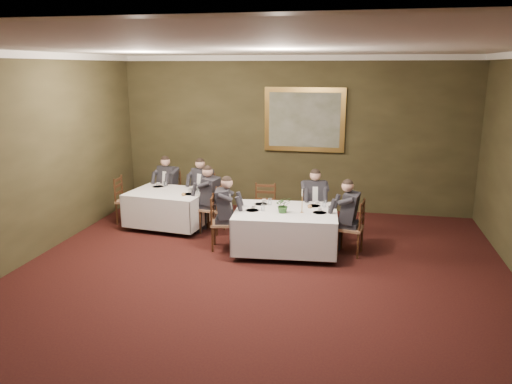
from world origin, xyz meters
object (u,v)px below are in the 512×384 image
(table_main, at_px, (286,227))
(chair_main_backleft, at_px, (264,220))
(table_second, at_px, (169,206))
(chair_sec_backleft, at_px, (170,203))
(painting, at_px, (304,120))
(centerpiece, at_px, (283,204))
(chair_sec_endright, at_px, (213,218))
(candlestick, at_px, (302,204))
(diner_sec_backleft, at_px, (169,193))
(chair_sec_endleft, at_px, (128,210))
(chair_main_backright, at_px, (313,222))
(diner_main_endleft, at_px, (223,222))
(diner_sec_endright, at_px, (212,207))
(chair_main_endright, at_px, (350,239))
(diner_sec_backright, at_px, (203,196))
(diner_main_backright, at_px, (314,211))
(chair_sec_backright, at_px, (204,206))
(chair_main_endleft, at_px, (223,234))
(diner_main_endright, at_px, (350,227))

(table_main, bearing_deg, chair_main_backleft, 122.04)
(table_second, height_order, chair_sec_backleft, chair_sec_backleft)
(table_second, distance_m, painting, 3.57)
(table_main, distance_m, centerpiece, 0.49)
(chair_sec_endright, relative_size, candlestick, 2.31)
(table_main, distance_m, candlestick, 0.56)
(table_main, xyz_separation_m, diner_sec_backleft, (-2.89, 1.73, 0.06))
(table_main, bearing_deg, chair_sec_endleft, 164.04)
(chair_main_backright, distance_m, diner_main_endleft, 1.89)
(diner_sec_endright, bearing_deg, chair_sec_endright, -90.00)
(chair_sec_endleft, xyz_separation_m, candlestick, (3.84, -1.07, 0.64))
(table_second, distance_m, chair_main_endright, 3.81)
(chair_sec_endleft, bearing_deg, chair_main_endright, 74.90)
(chair_main_backleft, distance_m, diner_sec_backright, 1.69)
(diner_sec_backleft, distance_m, chair_sec_endright, 1.63)
(diner_main_backright, relative_size, diner_sec_endright, 1.00)
(table_main, xyz_separation_m, diner_sec_endright, (-1.60, 0.78, 0.06))
(table_main, xyz_separation_m, chair_sec_backleft, (-2.89, 1.74, -0.17))
(table_second, bearing_deg, diner_sec_endright, -6.93)
(diner_main_endleft, height_order, diner_sec_endright, same)
(chair_main_backleft, bearing_deg, chair_sec_endright, 3.02)
(chair_sec_endleft, bearing_deg, diner_sec_backright, 108.56)
(diner_sec_endright, bearing_deg, chair_main_endright, -96.37)
(centerpiece, xyz_separation_m, candlestick, (0.32, 0.08, 0.01))
(chair_main_backleft, relative_size, painting, 0.55)
(chair_sec_backright, bearing_deg, diner_main_endleft, 132.26)
(table_second, distance_m, chair_sec_backright, 0.92)
(chair_main_endleft, xyz_separation_m, candlestick, (1.44, 0.03, 0.64))
(chair_main_backleft, distance_m, centerpiece, 1.32)
(table_second, relative_size, chair_sec_backleft, 1.70)
(chair_main_backright, xyz_separation_m, diner_sec_backleft, (-3.31, 0.76, 0.23))
(chair_main_backright, xyz_separation_m, painting, (-0.41, 1.78, 1.81))
(diner_sec_endright, relative_size, chair_sec_endleft, 1.35)
(centerpiece, bearing_deg, diner_main_backright, 67.87)
(diner_main_endright, bearing_deg, chair_main_endleft, 103.93)
(table_main, height_order, chair_sec_endright, chair_sec_endright)
(chair_main_backleft, distance_m, diner_main_endright, 1.90)
(chair_main_backleft, relative_size, diner_sec_endright, 0.74)
(diner_main_endleft, height_order, centerpiece, diner_main_endleft)
(table_second, xyz_separation_m, candlestick, (2.86, -0.96, 0.47))
(chair_main_endright, height_order, chair_sec_endleft, same)
(chair_main_endright, bearing_deg, chair_sec_endright, 85.27)
(diner_main_endright, distance_m, centerpiece, 1.26)
(diner_main_endleft, relative_size, chair_sec_endright, 1.35)
(chair_main_endleft, relative_size, candlestick, 2.31)
(chair_main_endright, relative_size, diner_main_endright, 0.74)
(chair_main_backleft, distance_m, diner_sec_backleft, 2.49)
(table_second, height_order, chair_main_backleft, chair_main_backleft)
(centerpiece, distance_m, painting, 3.12)
(table_main, height_order, chair_sec_backleft, chair_sec_backleft)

